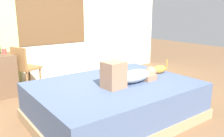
# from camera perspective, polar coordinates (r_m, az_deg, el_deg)

# --- Properties ---
(ground_plane) EXTENTS (16.00, 16.00, 0.00)m
(ground_plane) POSITION_cam_1_polar(r_m,az_deg,el_deg) (3.23, -0.50, -13.13)
(ground_plane) COLOR brown
(back_wall_with_window) EXTENTS (6.40, 0.14, 2.90)m
(back_wall_with_window) POSITION_cam_1_polar(r_m,az_deg,el_deg) (5.04, -17.41, 13.00)
(back_wall_with_window) COLOR beige
(back_wall_with_window) RESTS_ON ground
(bed) EXTENTS (2.21, 1.65, 0.52)m
(bed) POSITION_cam_1_polar(r_m,az_deg,el_deg) (3.24, 0.70, -8.01)
(bed) COLOR #997A56
(bed) RESTS_ON ground
(person_lying) EXTENTS (0.94, 0.31, 0.34)m
(person_lying) POSITION_cam_1_polar(r_m,az_deg,el_deg) (3.12, 4.31, -1.68)
(person_lying) COLOR #8C939E
(person_lying) RESTS_ON bed
(cat) EXTENTS (0.36, 0.14, 0.21)m
(cat) POSITION_cam_1_polar(r_m,az_deg,el_deg) (3.69, 11.33, -0.21)
(cat) COLOR #C67A2D
(cat) RESTS_ON bed
(cup) EXTENTS (0.08, 0.08, 0.09)m
(cup) POSITION_cam_1_polar(r_m,az_deg,el_deg) (4.52, -25.03, 3.88)
(cup) COLOR #B23D38
(cup) RESTS_ON desk
(chair_by_desk) EXTENTS (0.50, 0.50, 0.86)m
(chair_by_desk) POSITION_cam_1_polar(r_m,az_deg,el_deg) (4.47, -20.85, 0.56)
(chair_by_desk) COLOR brown
(chair_by_desk) RESTS_ON ground
(curtain_left) EXTENTS (0.44, 0.06, 2.33)m
(curtain_left) POSITION_cam_1_polar(r_m,az_deg,el_deg) (4.74, -24.96, 8.94)
(curtain_left) COLOR #ADCC75
(curtain_left) RESTS_ON ground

